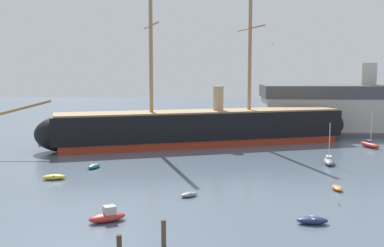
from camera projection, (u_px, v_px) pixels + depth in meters
The scene contains 15 objects.
tall_ship at pixel (202, 127), 86.35m from camera, with size 62.14×25.61×30.95m.
motorboat_foreground_left at pixel (107, 216), 43.06m from camera, with size 3.71×3.00×1.45m.
dinghy_foreground_right at pixel (312, 220), 42.41m from camera, with size 2.85×1.30×0.67m.
dinghy_near_centre at pixel (189, 194), 51.50m from camera, with size 2.27×2.06×0.51m.
dinghy_mid_left at pixel (54, 177), 59.49m from camera, with size 3.05×1.85×0.67m.
dinghy_mid_right at pixel (337, 188), 54.26m from camera, with size 1.23×2.34×0.53m.
dinghy_alongside_bow at pixel (94, 166), 66.30m from camera, with size 1.91×2.86×0.62m.
sailboat_alongside_stern at pixel (329, 161), 69.27m from camera, with size 2.28×4.92×6.17m.
dinghy_far_left at pixel (42, 143), 86.93m from camera, with size 1.54×2.81×0.63m.
sailboat_far_right at pixel (370, 144), 84.10m from camera, with size 2.97×5.30×6.61m.
dinghy_distant_centre at pixel (228, 138), 93.89m from camera, with size 1.82×0.87×0.42m.
mooring_piling_nearest at pixel (119, 244), 35.84m from camera, with size 0.41×0.41×1.35m, color #423323.
mooring_piling_left_pair at pixel (164, 233), 37.02m from camera, with size 0.39×0.39×2.12m, color #4C3D2D.
dockside_warehouse_right at pixel (359, 109), 104.19m from camera, with size 46.09×17.33×15.35m.
seagull_in_flight at pixel (273, 44), 62.83m from camera, with size 0.41×1.26×0.14m.
Camera 1 is at (1.75, -30.28, 13.92)m, focal length 43.89 mm.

